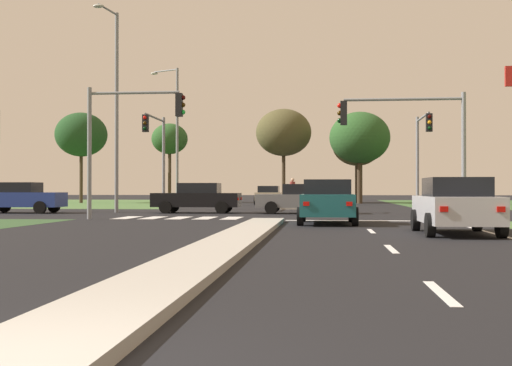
# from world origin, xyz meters

# --- Properties ---
(ground_plane) EXTENTS (200.00, 200.00, 0.00)m
(ground_plane) POSITION_xyz_m (0.00, 30.00, 0.00)
(ground_plane) COLOR black
(grass_verge_far_left) EXTENTS (35.00, 35.00, 0.01)m
(grass_verge_far_left) POSITION_xyz_m (-25.50, 54.50, 0.00)
(grass_verge_far_left) COLOR #476B38
(grass_verge_far_left) RESTS_ON ground
(median_island_near) EXTENTS (1.20, 22.00, 0.14)m
(median_island_near) POSITION_xyz_m (0.00, 11.00, 0.07)
(median_island_near) COLOR #ADA89E
(median_island_near) RESTS_ON ground
(median_island_far) EXTENTS (1.20, 36.00, 0.14)m
(median_island_far) POSITION_xyz_m (0.00, 55.00, 0.07)
(median_island_far) COLOR #ADA89E
(median_island_far) RESTS_ON ground
(lane_dash_near) EXTENTS (0.14, 2.00, 0.01)m
(lane_dash_near) POSITION_xyz_m (3.50, 4.40, 0.01)
(lane_dash_near) COLOR silver
(lane_dash_near) RESTS_ON ground
(lane_dash_second) EXTENTS (0.14, 2.00, 0.01)m
(lane_dash_second) POSITION_xyz_m (3.50, 10.40, 0.01)
(lane_dash_second) COLOR silver
(lane_dash_second) RESTS_ON ground
(lane_dash_third) EXTENTS (0.14, 2.00, 0.01)m
(lane_dash_third) POSITION_xyz_m (3.50, 16.40, 0.01)
(lane_dash_third) COLOR silver
(lane_dash_third) RESTS_ON ground
(stop_bar_near) EXTENTS (6.40, 0.50, 0.01)m
(stop_bar_near) POSITION_xyz_m (3.80, 23.00, 0.01)
(stop_bar_near) COLOR silver
(stop_bar_near) RESTS_ON ground
(crosswalk_bar_near) EXTENTS (0.70, 2.80, 0.01)m
(crosswalk_bar_near) POSITION_xyz_m (-6.40, 24.80, 0.01)
(crosswalk_bar_near) COLOR silver
(crosswalk_bar_near) RESTS_ON ground
(crosswalk_bar_second) EXTENTS (0.70, 2.80, 0.01)m
(crosswalk_bar_second) POSITION_xyz_m (-5.25, 24.80, 0.01)
(crosswalk_bar_second) COLOR silver
(crosswalk_bar_second) RESTS_ON ground
(crosswalk_bar_third) EXTENTS (0.70, 2.80, 0.01)m
(crosswalk_bar_third) POSITION_xyz_m (-4.10, 24.80, 0.01)
(crosswalk_bar_third) COLOR silver
(crosswalk_bar_third) RESTS_ON ground
(crosswalk_bar_fourth) EXTENTS (0.70, 2.80, 0.01)m
(crosswalk_bar_fourth) POSITION_xyz_m (-2.95, 24.80, 0.01)
(crosswalk_bar_fourth) COLOR silver
(crosswalk_bar_fourth) RESTS_ON ground
(crosswalk_bar_fifth) EXTENTS (0.70, 2.80, 0.01)m
(crosswalk_bar_fifth) POSITION_xyz_m (-1.80, 24.80, 0.01)
(crosswalk_bar_fifth) COLOR silver
(crosswalk_bar_fifth) RESTS_ON ground
(car_blue_near) EXTENTS (4.31, 1.99, 1.59)m
(car_blue_near) POSITION_xyz_m (-13.55, 29.92, 0.81)
(car_blue_near) COLOR navy
(car_blue_near) RESTS_ON ground
(car_silver_second) EXTENTS (2.02, 4.43, 1.57)m
(car_silver_second) POSITION_xyz_m (5.75, 15.34, 0.80)
(car_silver_second) COLOR #B7B7BC
(car_silver_second) RESTS_ON ground
(car_teal_fourth) EXTENTS (2.07, 4.48, 1.59)m
(car_teal_fourth) POSITION_xyz_m (2.23, 20.63, 0.81)
(car_teal_fourth) COLOR #19565B
(car_teal_fourth) RESTS_ON ground
(car_grey_fifth) EXTENTS (4.55, 2.09, 1.50)m
(car_grey_fifth) POSITION_xyz_m (0.99, 30.55, 0.77)
(car_grey_fifth) COLOR slate
(car_grey_fifth) RESTS_ON ground
(car_black_sixth) EXTENTS (4.55, 2.00, 1.56)m
(car_black_sixth) POSITION_xyz_m (-4.45, 30.89, 0.80)
(car_black_sixth) COLOR black
(car_black_sixth) RESTS_ON ground
(car_beige_seventh) EXTENTS (2.08, 4.18, 1.49)m
(car_beige_seventh) POSITION_xyz_m (-2.30, 50.61, 0.76)
(car_beige_seventh) COLOR #BCAD8E
(car_beige_seventh) RESTS_ON ground
(traffic_signal_far_right) EXTENTS (0.32, 4.79, 5.50)m
(traffic_signal_far_right) POSITION_xyz_m (7.60, 34.85, 3.80)
(traffic_signal_far_right) COLOR gray
(traffic_signal_far_right) RESTS_ON ground
(traffic_signal_near_right) EXTENTS (5.04, 0.32, 5.07)m
(traffic_signal_near_right) POSITION_xyz_m (5.67, 23.40, 3.54)
(traffic_signal_near_right) COLOR gray
(traffic_signal_near_right) RESTS_ON ground
(traffic_signal_near_left) EXTENTS (4.15, 0.32, 5.48)m
(traffic_signal_near_left) POSITION_xyz_m (-6.11, 23.40, 3.75)
(traffic_signal_near_left) COLOR gray
(traffic_signal_near_left) RESTS_ON ground
(traffic_signal_far_left) EXTENTS (0.32, 4.60, 5.62)m
(traffic_signal_far_left) POSITION_xyz_m (-7.60, 34.95, 3.87)
(traffic_signal_far_left) COLOR gray
(traffic_signal_far_left) RESTS_ON ground
(street_lamp_second) EXTENTS (0.66, 2.37, 10.61)m
(street_lamp_second) POSITION_xyz_m (-8.85, 30.87, 5.87)
(street_lamp_second) COLOR gray
(street_lamp_second) RESTS_ON ground
(street_lamp_third) EXTENTS (2.39, 1.26, 10.33)m
(street_lamp_third) POSITION_xyz_m (-9.00, 46.15, 5.74)
(street_lamp_third) COLOR gray
(street_lamp_third) RESTS_ON ground
(pedestrian_at_median) EXTENTS (0.34, 0.34, 1.79)m
(pedestrian_at_median) POSITION_xyz_m (0.16, 38.81, 1.23)
(pedestrian_at_median) COLOR #232833
(pedestrian_at_median) RESTS_ON median_island_far
(treeline_near) EXTENTS (4.62, 4.62, 8.06)m
(treeline_near) POSITION_xyz_m (-19.42, 54.70, 6.08)
(treeline_near) COLOR #423323
(treeline_near) RESTS_ON ground
(treeline_second) EXTENTS (3.30, 3.30, 7.23)m
(treeline_second) POSITION_xyz_m (-11.89, 56.93, 5.78)
(treeline_second) COLOR #423323
(treeline_second) RESTS_ON ground
(treeline_third) EXTENTS (4.99, 4.99, 8.44)m
(treeline_third) POSITION_xyz_m (-1.45, 56.90, 6.30)
(treeline_third) COLOR #423323
(treeline_third) RESTS_ON ground
(treeline_fourth) EXTENTS (4.49, 4.49, 7.15)m
(treeline_fourth) POSITION_xyz_m (5.15, 57.83, 5.21)
(treeline_fourth) COLOR #423323
(treeline_fourth) RESTS_ON ground
(treeline_fifth) EXTENTS (5.16, 5.16, 7.83)m
(treeline_fifth) POSITION_xyz_m (5.19, 54.45, 5.61)
(treeline_fifth) COLOR #423323
(treeline_fifth) RESTS_ON ground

